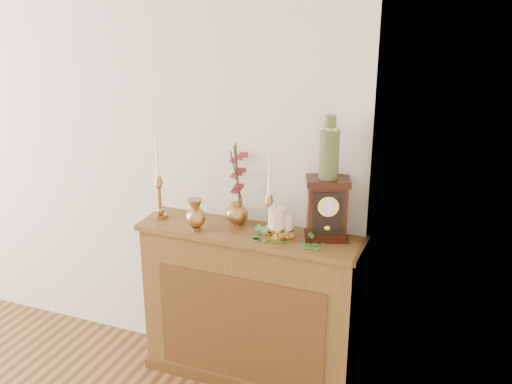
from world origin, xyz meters
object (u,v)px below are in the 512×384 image
at_px(ceramic_vase, 329,150).
at_px(candlestick_left, 159,190).
at_px(bud_vase, 196,215).
at_px(mantel_clock, 327,209).
at_px(candlestick_center, 269,208).
at_px(ginger_jar, 238,186).

bearing_deg(ceramic_vase, candlestick_left, -175.57).
bearing_deg(bud_vase, ceramic_vase, 13.31).
xyz_separation_m(candlestick_left, ceramic_vase, (0.95, 0.07, 0.31)).
distance_m(bud_vase, mantel_clock, 0.70).
relative_size(candlestick_left, bud_vase, 2.82).
bearing_deg(mantel_clock, candlestick_left, 164.49).
xyz_separation_m(candlestick_center, ginger_jar, (-0.22, 0.10, 0.07)).
bearing_deg(mantel_clock, candlestick_center, 172.15).
height_order(candlestick_left, ginger_jar, candlestick_left).
bearing_deg(ceramic_vase, bud_vase, -166.69).
bearing_deg(candlestick_center, bud_vase, -166.05).
height_order(mantel_clock, ceramic_vase, ceramic_vase).
height_order(candlestick_left, mantel_clock, candlestick_left).
height_order(candlestick_left, ceramic_vase, ceramic_vase).
bearing_deg(candlestick_left, mantel_clock, 4.26).
bearing_deg(bud_vase, ginger_jar, 49.08).
distance_m(ginger_jar, mantel_clock, 0.51).
bearing_deg(mantel_clock, ginger_jar, 156.21).
bearing_deg(candlestick_center, mantel_clock, 11.91).
xyz_separation_m(candlestick_center, bud_vase, (-0.38, -0.10, -0.06)).
bearing_deg(bud_vase, mantel_clock, 13.07).
relative_size(candlestick_left, ceramic_vase, 1.55).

